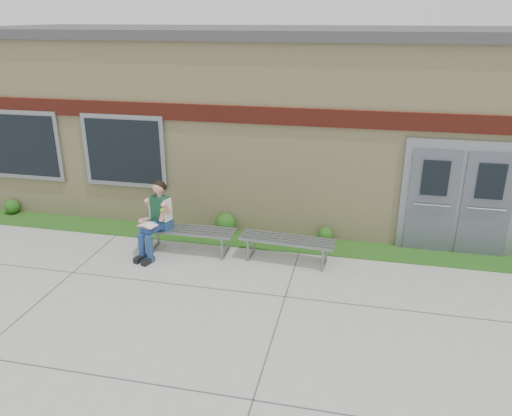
# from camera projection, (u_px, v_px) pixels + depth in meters

# --- Properties ---
(ground) EXTENTS (80.00, 80.00, 0.00)m
(ground) POSITION_uv_depth(u_px,v_px,m) (221.00, 306.00, 8.21)
(ground) COLOR #9E9E99
(ground) RESTS_ON ground
(grass_strip) EXTENTS (16.00, 0.80, 0.02)m
(grass_strip) POSITION_uv_depth(u_px,v_px,m) (255.00, 240.00, 10.58)
(grass_strip) COLOR #1A5216
(grass_strip) RESTS_ON ground
(school_building) EXTENTS (16.20, 6.22, 4.20)m
(school_building) POSITION_uv_depth(u_px,v_px,m) (283.00, 113.00, 12.91)
(school_building) COLOR beige
(school_building) RESTS_ON ground
(bench_left) EXTENTS (1.88, 0.53, 0.49)m
(bench_left) POSITION_uv_depth(u_px,v_px,m) (189.00, 234.00, 9.98)
(bench_left) COLOR slate
(bench_left) RESTS_ON ground
(bench_right) EXTENTS (1.86, 0.65, 0.47)m
(bench_right) POSITION_uv_depth(u_px,v_px,m) (287.00, 244.00, 9.58)
(bench_right) COLOR slate
(bench_right) RESTS_ON ground
(girl) EXTENTS (0.61, 0.97, 1.50)m
(girl) POSITION_uv_depth(u_px,v_px,m) (156.00, 218.00, 9.75)
(girl) COLOR navy
(girl) RESTS_ON ground
(shrub_west) EXTENTS (0.35, 0.35, 0.35)m
(shrub_west) POSITION_uv_depth(u_px,v_px,m) (12.00, 206.00, 11.94)
(shrub_west) COLOR #1A5216
(shrub_west) RESTS_ON grass_strip
(shrub_mid) EXTENTS (0.45, 0.45, 0.45)m
(shrub_mid) POSITION_uv_depth(u_px,v_px,m) (226.00, 223.00, 10.86)
(shrub_mid) COLOR #1A5216
(shrub_mid) RESTS_ON grass_strip
(shrub_east) EXTENTS (0.32, 0.32, 0.32)m
(shrub_east) POSITION_uv_depth(u_px,v_px,m) (325.00, 234.00, 10.45)
(shrub_east) COLOR #1A5216
(shrub_east) RESTS_ON grass_strip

